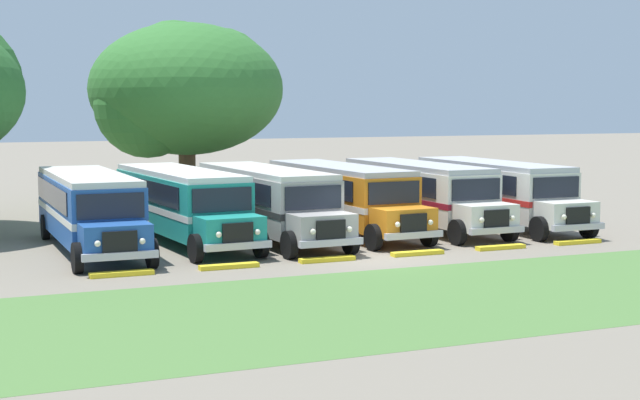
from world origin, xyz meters
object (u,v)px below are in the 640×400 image
(parked_bus_slot_0, at_px, (89,207))
(parked_bus_slot_4, at_px, (420,192))
(broad_shade_tree, at_px, (185,87))
(parked_bus_slot_5, at_px, (495,190))
(parked_bus_slot_2, at_px, (267,200))
(parked_bus_slot_1, at_px, (182,202))
(parked_bus_slot_3, at_px, (341,195))

(parked_bus_slot_0, xyz_separation_m, parked_bus_slot_4, (14.17, 0.50, 0.00))
(parked_bus_slot_4, distance_m, broad_shade_tree, 15.36)
(parked_bus_slot_5, bearing_deg, parked_bus_slot_4, -96.93)
(parked_bus_slot_2, bearing_deg, parked_bus_slot_1, -101.52)
(parked_bus_slot_0, bearing_deg, parked_bus_slot_1, 97.97)
(parked_bus_slot_2, relative_size, parked_bus_slot_5, 1.00)
(parked_bus_slot_1, distance_m, parked_bus_slot_4, 10.52)
(parked_bus_slot_1, xyz_separation_m, parked_bus_slot_5, (14.10, -0.45, 0.00))
(parked_bus_slot_1, height_order, parked_bus_slot_3, same)
(parked_bus_slot_4, bearing_deg, parked_bus_slot_5, 81.77)
(parked_bus_slot_3, xyz_separation_m, parked_bus_slot_5, (7.27, -0.48, 0.00))
(parked_bus_slot_0, distance_m, parked_bus_slot_2, 6.99)
(parked_bus_slot_2, bearing_deg, parked_bus_slot_3, 96.24)
(parked_bus_slot_1, height_order, parked_bus_slot_2, same)
(parked_bus_slot_3, height_order, parked_bus_slot_5, same)
(parked_bus_slot_1, relative_size, parked_bus_slot_5, 1.01)
(parked_bus_slot_4, relative_size, parked_bus_slot_5, 1.00)
(parked_bus_slot_2, xyz_separation_m, parked_bus_slot_5, (10.76, 0.07, 0.00))
(parked_bus_slot_2, distance_m, parked_bus_slot_3, 3.53)
(parked_bus_slot_4, bearing_deg, parked_bus_slot_3, -92.29)
(parked_bus_slot_3, relative_size, parked_bus_slot_4, 1.00)
(parked_bus_slot_0, height_order, parked_bus_slot_1, same)
(parked_bus_slot_2, xyz_separation_m, broad_shade_tree, (0.19, 13.35, 4.67))
(parked_bus_slot_3, distance_m, broad_shade_tree, 14.02)
(broad_shade_tree, bearing_deg, parked_bus_slot_0, -118.26)
(parked_bus_slot_5, height_order, broad_shade_tree, broad_shade_tree)
(parked_bus_slot_1, height_order, broad_shade_tree, broad_shade_tree)
(broad_shade_tree, bearing_deg, parked_bus_slot_3, -75.56)
(parked_bus_slot_3, height_order, parked_bus_slot_4, same)
(parked_bus_slot_1, bearing_deg, broad_shade_tree, 160.31)
(parked_bus_slot_5, bearing_deg, parked_bus_slot_1, -91.94)
(parked_bus_slot_3, xyz_separation_m, parked_bus_slot_4, (3.69, -0.06, 0.00))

